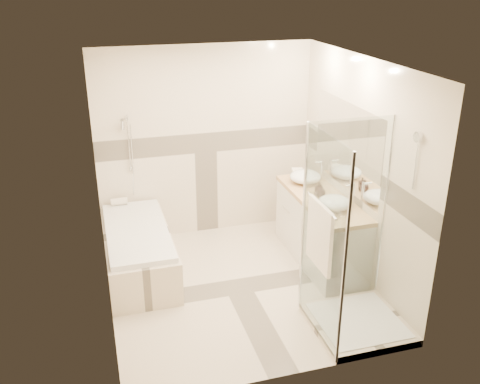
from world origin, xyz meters
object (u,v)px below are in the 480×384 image
object	(u,v)px
vanity	(320,229)
amenity_bottle_b	(321,191)
shower_enclosure	(347,282)
bathtub	(138,248)
amenity_bottle_a	(319,189)
vessel_sink_far	(334,203)
vessel_sink_near	(305,177)

from	to	relation	value
vanity	amenity_bottle_b	xyz separation A→B (m)	(-0.02, 0.01, 0.50)
vanity	shower_enclosure	size ratio (longest dim) A/B	0.79
bathtub	amenity_bottle_a	distance (m)	2.24
vessel_sink_far	amenity_bottle_a	xyz separation A→B (m)	(0.00, 0.42, 0.01)
vanity	vessel_sink_far	world-z (taller)	vessel_sink_far
vessel_sink_near	amenity_bottle_b	world-z (taller)	vessel_sink_near
vessel_sink_near	shower_enclosure	bearing A→B (deg)	-98.84
bathtub	vessel_sink_far	world-z (taller)	vessel_sink_far
shower_enclosure	amenity_bottle_a	size ratio (longest dim) A/B	12.93
vessel_sink_near	vessel_sink_far	size ratio (longest dim) A/B	1.05
shower_enclosure	vessel_sink_far	xyz separation A→B (m)	(0.27, 0.92, 0.42)
amenity_bottle_a	amenity_bottle_b	bearing A→B (deg)	-90.00
bathtub	vessel_sink_far	bearing A→B (deg)	-18.17
vessel_sink_far	amenity_bottle_b	size ratio (longest dim) A/B	2.48
shower_enclosure	vessel_sink_far	world-z (taller)	shower_enclosure
vessel_sink_near	amenity_bottle_a	world-z (taller)	amenity_bottle_a
bathtub	vanity	world-z (taller)	vanity
vanity	vessel_sink_near	xyz separation A→B (m)	(-0.02, 0.48, 0.50)
vessel_sink_far	shower_enclosure	bearing A→B (deg)	-106.49
vessel_sink_near	amenity_bottle_a	size ratio (longest dim) A/B	2.45
amenity_bottle_a	vessel_sink_far	bearing A→B (deg)	-90.00
vanity	vessel_sink_near	bearing A→B (deg)	92.37
bathtub	vessel_sink_near	xyz separation A→B (m)	(2.13, 0.13, 0.62)
bathtub	amenity_bottle_b	bearing A→B (deg)	-8.95
shower_enclosure	amenity_bottle_a	distance (m)	1.43
vanity	amenity_bottle_a	xyz separation A→B (m)	(-0.02, 0.07, 0.50)
shower_enclosure	amenity_bottle_a	world-z (taller)	shower_enclosure
amenity_bottle_a	amenity_bottle_b	size ratio (longest dim) A/B	1.07
shower_enclosure	vessel_sink_near	size ratio (longest dim) A/B	5.27
bathtub	amenity_bottle_a	world-z (taller)	amenity_bottle_a
shower_enclosure	vessel_sink_near	distance (m)	1.82
bathtub	shower_enclosure	distance (m)	2.47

